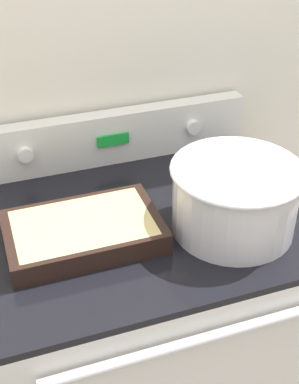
# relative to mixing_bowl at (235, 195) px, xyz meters

# --- Properties ---
(kitchen_wall) EXTENTS (8.00, 0.05, 2.50)m
(kitchen_wall) POSITION_rel_mixing_bowl_xyz_m (-0.18, 0.46, 0.24)
(kitchen_wall) COLOR silver
(kitchen_wall) RESTS_ON ground_plane
(stove_range) EXTENTS (0.79, 0.66, 0.92)m
(stove_range) POSITION_rel_mixing_bowl_xyz_m (-0.18, 0.11, -0.55)
(stove_range) COLOR silver
(stove_range) RESTS_ON ground_plane
(control_panel) EXTENTS (0.79, 0.07, 0.15)m
(control_panel) POSITION_rel_mixing_bowl_xyz_m (-0.18, 0.40, -0.02)
(control_panel) COLOR silver
(control_panel) RESTS_ON stove_range
(mixing_bowl) EXTENTS (0.30, 0.30, 0.17)m
(mixing_bowl) POSITION_rel_mixing_bowl_xyz_m (0.00, 0.00, 0.00)
(mixing_bowl) COLOR silver
(mixing_bowl) RESTS_ON stove_range
(casserole_dish) EXTENTS (0.35, 0.22, 0.05)m
(casserole_dish) POSITION_rel_mixing_bowl_xyz_m (-0.34, 0.07, -0.06)
(casserole_dish) COLOR black
(casserole_dish) RESTS_ON stove_range
(ladle) EXTENTS (0.08, 0.30, 0.08)m
(ladle) POSITION_rel_mixing_bowl_xyz_m (0.20, 0.07, -0.06)
(ladle) COLOR #7AB2C6
(ladle) RESTS_ON stove_range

